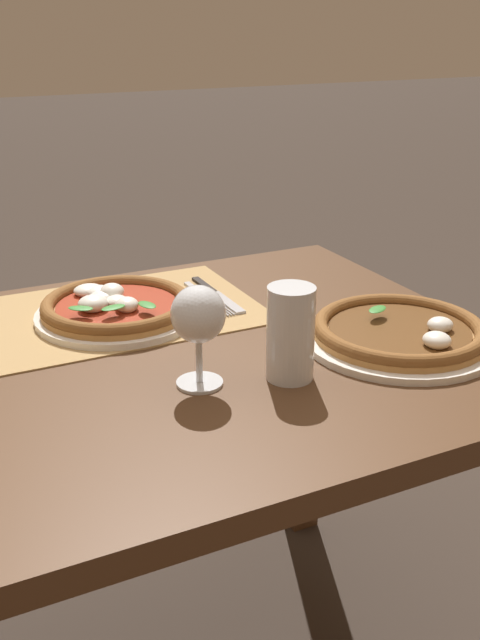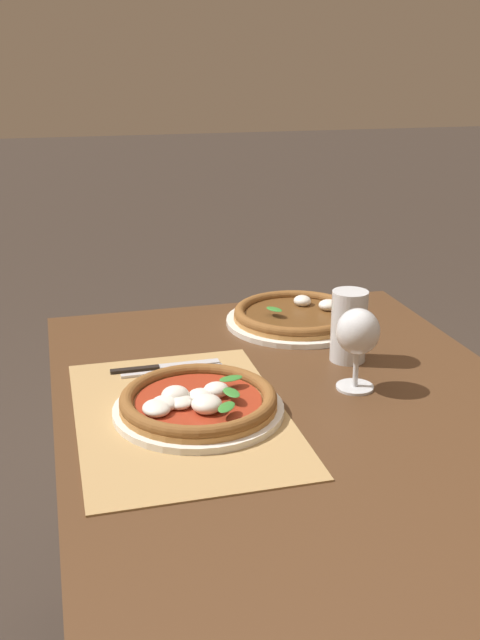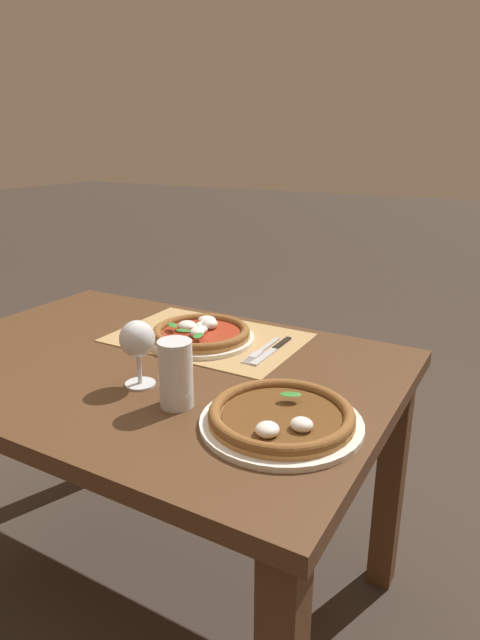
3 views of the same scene
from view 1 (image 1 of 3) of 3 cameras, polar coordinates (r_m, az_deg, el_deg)
The scene contains 8 objects.
dining_table at distance 1.25m, azimuth -8.38°, elevation -7.87°, with size 1.23×0.85×0.74m.
paper_placemat at distance 1.39m, azimuth -9.60°, elevation 0.55°, with size 0.52×0.35×0.00m, color #A88451.
pizza_near at distance 1.36m, azimuth -9.43°, elevation 0.99°, with size 0.29×0.29×0.05m.
pizza_far at distance 1.27m, azimuth 12.10°, elevation -0.94°, with size 0.32×0.32×0.05m.
wine_glass at distance 1.07m, azimuth -3.20°, elevation 0.10°, with size 0.08×0.08×0.16m.
pint_glass at distance 1.11m, azimuth 3.87°, elevation -1.16°, with size 0.07×0.07×0.15m.
fork at distance 1.43m, azimuth -2.49°, elevation 1.64°, with size 0.02×0.20×0.00m.
knife at distance 1.45m, azimuth -1.78°, elevation 1.93°, with size 0.02×0.22×0.01m.
Camera 1 is at (0.31, 1.04, 1.25)m, focal length 42.00 mm.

